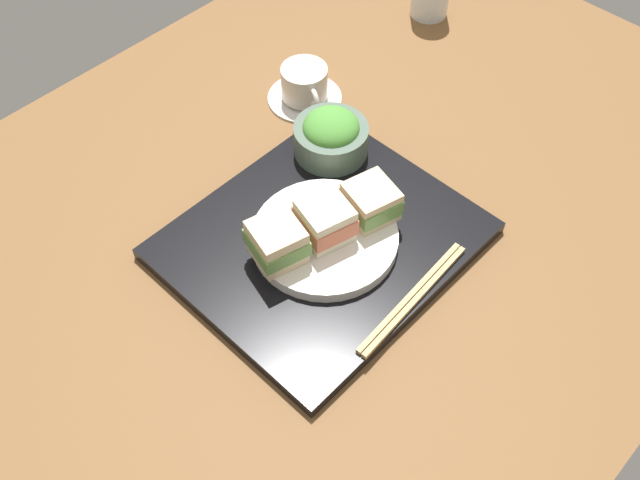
# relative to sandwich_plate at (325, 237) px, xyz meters

# --- Properties ---
(ground_plane) EXTENTS (1.40, 1.00, 0.03)m
(ground_plane) POSITION_rel_sandwich_plate_xyz_m (0.06, 0.05, -0.04)
(ground_plane) COLOR brown
(serving_tray) EXTENTS (0.38, 0.34, 0.02)m
(serving_tray) POSITION_rel_sandwich_plate_xyz_m (0.00, 0.01, -0.02)
(serving_tray) COLOR black
(serving_tray) RESTS_ON ground_plane
(sandwich_plate) EXTENTS (0.20, 0.20, 0.02)m
(sandwich_plate) POSITION_rel_sandwich_plate_xyz_m (0.00, 0.00, 0.00)
(sandwich_plate) COLOR white
(sandwich_plate) RESTS_ON serving_tray
(sandwich_near) EXTENTS (0.08, 0.08, 0.06)m
(sandwich_near) POSITION_rel_sandwich_plate_xyz_m (-0.07, 0.02, 0.04)
(sandwich_near) COLOR beige
(sandwich_near) RESTS_ON sandwich_plate
(sandwich_middle) EXTENTS (0.08, 0.08, 0.06)m
(sandwich_middle) POSITION_rel_sandwich_plate_xyz_m (0.00, -0.00, 0.04)
(sandwich_middle) COLOR #EFE5C1
(sandwich_middle) RESTS_ON sandwich_plate
(sandwich_far) EXTENTS (0.08, 0.08, 0.05)m
(sandwich_far) POSITION_rel_sandwich_plate_xyz_m (0.07, -0.02, 0.03)
(sandwich_far) COLOR beige
(sandwich_far) RESTS_ON sandwich_plate
(salad_bowl) EXTENTS (0.11, 0.11, 0.07)m
(salad_bowl) POSITION_rel_sandwich_plate_xyz_m (0.13, 0.11, 0.02)
(salad_bowl) COLOR #4C6051
(salad_bowl) RESTS_ON serving_tray
(chopsticks_pair) EXTENTS (0.21, 0.03, 0.01)m
(chopsticks_pair) POSITION_rel_sandwich_plate_xyz_m (0.01, -0.15, -0.00)
(chopsticks_pair) COLOR tan
(chopsticks_pair) RESTS_ON serving_tray
(coffee_cup) EXTENTS (0.12, 0.12, 0.06)m
(coffee_cup) POSITION_rel_sandwich_plate_xyz_m (0.20, 0.24, 0.00)
(coffee_cup) COLOR silver
(coffee_cup) RESTS_ON ground_plane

